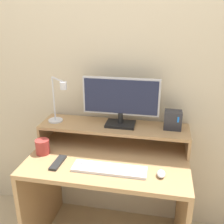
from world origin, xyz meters
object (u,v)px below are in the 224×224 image
Objects in this scene: remote_control at (58,163)px; mouse at (161,174)px; mug at (43,147)px; monitor at (121,100)px; desk_lamp at (58,103)px; router_dock at (173,120)px; keyboard at (109,169)px.

mouse is at bearing -0.84° from remote_control.
monitor is at bearing 25.72° from mug.
desk_lamp is (-0.44, -0.06, -0.03)m from monitor.
router_dock reaches higher than mug.
mug is at bearing -108.29° from desk_lamp.
router_dock reaches higher than mouse.
keyboard reaches higher than remote_control.
monitor reaches higher than mouse.
keyboard is at bearing -179.85° from mouse.
router_dock is 0.29× the size of keyboard.
mouse reaches higher than remote_control.
keyboard is at bearing -13.32° from mug.
router_dock is 0.83m from remote_control.
monitor is 5.26× the size of mug.
mug reaches higher than remote_control.
mug is (-0.50, 0.12, 0.04)m from keyboard.
mouse is 0.82m from mug.
monitor is 0.58m from mouse.
router_dock is (0.37, 0.01, -0.12)m from monitor.
monitor reaches higher than desk_lamp.
mug reaches higher than mouse.
remote_control is 0.19m from mug.
keyboard is 5.83× the size of mouse.
monitor is 0.60m from remote_control.
mouse is (0.32, 0.00, 0.01)m from keyboard.
keyboard is 4.51× the size of mug.
mug is (-0.06, -0.18, -0.26)m from desk_lamp.
remote_control is at bearing -34.96° from mug.
desk_lamp reaches higher than mouse.
remote_control is (-0.66, 0.01, -0.01)m from mouse.
monitor reaches higher than keyboard.
keyboard is at bearing -91.22° from monitor.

